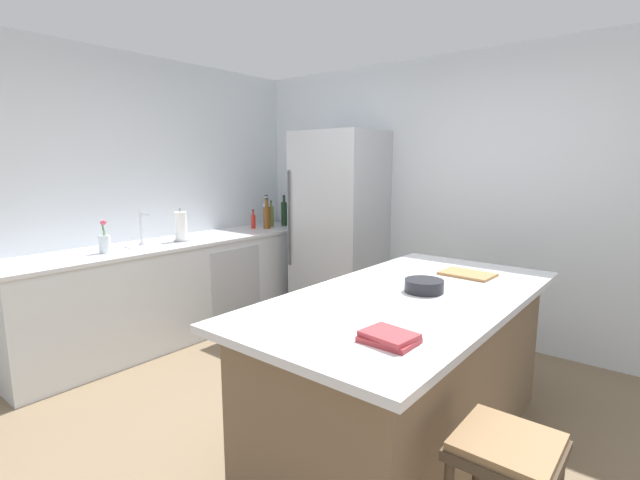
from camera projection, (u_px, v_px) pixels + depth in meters
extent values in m
plane|color=#7A664C|center=(311.00, 440.00, 2.69)|extent=(7.20, 7.20, 0.00)
cube|color=silver|center=(467.00, 198.00, 4.19)|extent=(6.00, 0.10, 2.60)
cube|color=silver|center=(99.00, 200.00, 3.99)|extent=(0.10, 6.00, 2.60)
cube|color=silver|center=(183.00, 289.00, 4.33)|extent=(0.65, 3.09, 0.88)
cube|color=silver|center=(180.00, 242.00, 4.25)|extent=(0.68, 3.12, 0.03)
cube|color=#B2B5BA|center=(237.00, 286.00, 4.42)|extent=(0.01, 0.60, 0.74)
cube|color=#7A6047|center=(407.00, 373.00, 2.60)|extent=(0.91, 1.93, 0.86)
cube|color=silver|center=(410.00, 297.00, 2.53)|extent=(1.07, 2.13, 0.04)
cube|color=#B7BABF|center=(339.00, 227.00, 4.69)|extent=(0.83, 0.68, 1.94)
cylinder|color=#4C4C51|center=(289.00, 218.00, 4.63)|extent=(0.02, 0.02, 0.97)
cube|color=#473828|center=(507.00, 451.00, 1.64)|extent=(0.36, 0.36, 0.04)
cube|color=olive|center=(508.00, 442.00, 1.63)|extent=(0.34, 0.34, 0.03)
cylinder|color=silver|center=(142.00, 244.00, 4.02)|extent=(0.05, 0.05, 0.02)
cylinder|color=silver|center=(141.00, 227.00, 3.99)|extent=(0.02, 0.02, 0.28)
cylinder|color=silver|center=(144.00, 214.00, 3.94)|extent=(0.14, 0.02, 0.02)
cylinder|color=silver|center=(105.00, 244.00, 3.65)|extent=(0.09, 0.09, 0.14)
cylinder|color=#4C7F3D|center=(104.00, 235.00, 3.64)|extent=(0.01, 0.02, 0.18)
sphere|color=#DB4C66|center=(103.00, 223.00, 3.63)|extent=(0.04, 0.04, 0.04)
cylinder|color=#4C7F3D|center=(103.00, 234.00, 3.63)|extent=(0.01, 0.01, 0.19)
sphere|color=#DB4C66|center=(102.00, 223.00, 3.61)|extent=(0.04, 0.04, 0.04)
cylinder|color=#4C7F3D|center=(105.00, 234.00, 3.62)|extent=(0.01, 0.04, 0.19)
sphere|color=#DB4C66|center=(104.00, 222.00, 3.61)|extent=(0.04, 0.04, 0.04)
cylinder|color=gray|center=(182.00, 240.00, 4.22)|extent=(0.14, 0.14, 0.01)
cylinder|color=white|center=(181.00, 226.00, 4.19)|extent=(0.11, 0.11, 0.26)
cylinder|color=gray|center=(180.00, 210.00, 4.17)|extent=(0.02, 0.02, 0.04)
cylinder|color=#8CB79E|center=(290.00, 215.00, 5.30)|extent=(0.06, 0.06, 0.24)
cylinder|color=#8CB79E|center=(290.00, 201.00, 5.27)|extent=(0.02, 0.02, 0.08)
cylinder|color=black|center=(290.00, 197.00, 5.26)|extent=(0.02, 0.02, 0.01)
cylinder|color=#19381E|center=(284.00, 214.00, 5.23)|extent=(0.07, 0.07, 0.27)
cylinder|color=#19381E|center=(284.00, 199.00, 5.21)|extent=(0.03, 0.03, 0.07)
cylinder|color=black|center=(284.00, 196.00, 5.20)|extent=(0.03, 0.03, 0.01)
cylinder|color=olive|center=(271.00, 216.00, 5.21)|extent=(0.06, 0.06, 0.22)
cylinder|color=olive|center=(271.00, 204.00, 5.19)|extent=(0.02, 0.02, 0.06)
cylinder|color=black|center=(271.00, 201.00, 5.18)|extent=(0.02, 0.02, 0.01)
cylinder|color=silver|center=(267.00, 215.00, 5.14)|extent=(0.08, 0.08, 0.26)
cylinder|color=silver|center=(266.00, 200.00, 5.11)|extent=(0.04, 0.04, 0.08)
cylinder|color=black|center=(266.00, 196.00, 5.10)|extent=(0.04, 0.04, 0.01)
cylinder|color=brown|center=(267.00, 218.00, 5.01)|extent=(0.08, 0.08, 0.24)
cylinder|color=brown|center=(267.00, 203.00, 4.98)|extent=(0.04, 0.04, 0.09)
cylinder|color=black|center=(266.00, 199.00, 4.97)|extent=(0.04, 0.04, 0.01)
cylinder|color=red|center=(253.00, 222.00, 5.02)|extent=(0.05, 0.05, 0.15)
cylinder|color=red|center=(253.00, 213.00, 5.00)|extent=(0.02, 0.02, 0.05)
cylinder|color=black|center=(253.00, 210.00, 5.00)|extent=(0.02, 0.02, 0.01)
cube|color=#A83338|center=(389.00, 340.00, 1.84)|extent=(0.22, 0.16, 0.02)
cube|color=#A83338|center=(389.00, 335.00, 1.83)|extent=(0.23, 0.18, 0.02)
cylinder|color=black|center=(424.00, 286.00, 2.56)|extent=(0.22, 0.22, 0.07)
cube|color=#9E7042|center=(467.00, 274.00, 2.94)|extent=(0.33, 0.24, 0.02)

